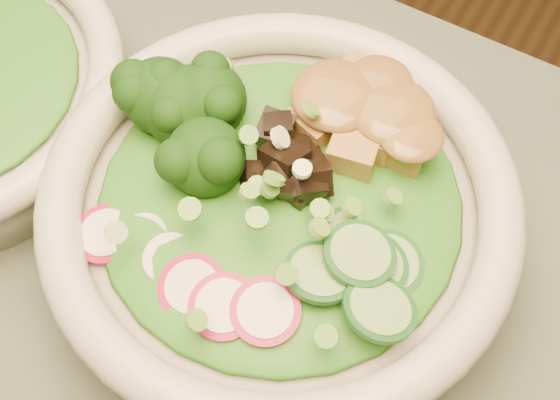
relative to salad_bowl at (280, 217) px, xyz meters
The scene contains 9 objects.
salad_bowl is the anchor object (origin of this frame).
lettuce_bed 0.02m from the salad_bowl, 90.00° to the right, with size 0.21×0.21×0.02m, color #276815.
broccoli_florets 0.08m from the salad_bowl, 169.96° to the left, with size 0.08×0.07×0.05m, color black, non-canonical shape.
radish_slices 0.07m from the salad_bowl, 99.60° to the right, with size 0.11×0.04×0.02m, color maroon, non-canonical shape.
cucumber_slices 0.08m from the salad_bowl, 13.30° to the right, with size 0.07×0.07×0.04m, color #82B866, non-canonical shape.
mushroom_heap 0.04m from the salad_bowl, 77.85° to the left, with size 0.07×0.07×0.04m, color black, non-canonical shape.
tofu_cubes 0.07m from the salad_bowl, 76.36° to the left, with size 0.09×0.06×0.04m, color olive, non-canonical shape.
peanut_sauce 0.08m from the salad_bowl, 76.36° to the left, with size 0.07×0.06×0.02m, color brown.
scallion_garnish 0.05m from the salad_bowl, 26.57° to the right, with size 0.20×0.20×0.02m, color #61A239, non-canonical shape.
Camera 1 is at (-0.11, -0.03, 1.20)m, focal length 50.00 mm.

